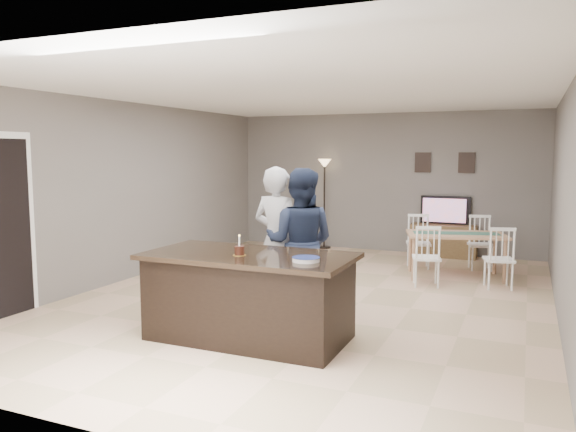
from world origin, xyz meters
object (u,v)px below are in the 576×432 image
at_px(kitchen_island, 249,296).
at_px(woman, 277,240).
at_px(plate_stack, 306,259).
at_px(man, 300,243).
at_px(tv_console, 443,241).
at_px(floor_lamp, 324,179).
at_px(television, 445,210).
at_px(birthday_cake, 239,250).
at_px(dining_table, 456,241).

bearing_deg(kitchen_island, woman, 97.54).
xyz_separation_m(woman, plate_stack, (0.83, -1.16, 0.04)).
height_order(man, plate_stack, man).
bearing_deg(tv_console, floor_lamp, 179.52).
xyz_separation_m(television, birthday_cake, (-1.25, -5.76, 0.09)).
height_order(kitchen_island, man, man).
bearing_deg(dining_table, woman, -136.74).
relative_size(television, plate_stack, 3.38).
distance_m(tv_console, plate_stack, 5.78).
height_order(tv_console, plate_stack, plate_stack).
xyz_separation_m(kitchen_island, birthday_cake, (-0.05, -0.12, 0.50)).
relative_size(birthday_cake, plate_stack, 0.78).
xyz_separation_m(birthday_cake, floor_lamp, (-1.12, 5.71, 0.45)).
height_order(birthday_cake, dining_table, birthday_cake).
bearing_deg(plate_stack, birthday_cake, 177.30).
relative_size(woman, man, 1.01).
bearing_deg(television, dining_table, 103.22).
xyz_separation_m(television, dining_table, (0.42, -1.79, -0.29)).
xyz_separation_m(man, floor_lamp, (-1.33, 4.60, 0.52)).
height_order(tv_console, birthday_cake, birthday_cake).
height_order(kitchen_island, tv_console, kitchen_island).
bearing_deg(floor_lamp, television, 1.21).
bearing_deg(floor_lamp, man, -73.86).
bearing_deg(man, television, -111.24).
relative_size(kitchen_island, plate_stack, 7.96).
xyz_separation_m(television, plate_stack, (-0.51, -5.80, 0.06)).
relative_size(dining_table, floor_lamp, 1.09).
bearing_deg(plate_stack, man, 114.65).
height_order(woman, plate_stack, woman).
bearing_deg(dining_table, tv_console, 88.57).
height_order(television, floor_lamp, floor_lamp).
bearing_deg(woman, television, -96.04).
xyz_separation_m(plate_stack, dining_table, (0.93, 4.01, -0.35)).
height_order(kitchen_island, plate_stack, plate_stack).
bearing_deg(man, dining_table, -125.62).
bearing_deg(plate_stack, dining_table, 77.00).
bearing_deg(television, tv_console, 90.00).
bearing_deg(birthday_cake, woman, 94.47).
distance_m(television, plate_stack, 5.82).
height_order(tv_console, dining_table, dining_table).
bearing_deg(television, man, 77.45).
height_order(plate_stack, floor_lamp, floor_lamp).
xyz_separation_m(tv_console, dining_table, (0.42, -1.72, 0.27)).
xyz_separation_m(kitchen_island, floor_lamp, (-1.16, 5.59, 0.95)).
distance_m(kitchen_island, woman, 1.10).
distance_m(tv_console, floor_lamp, 2.61).
height_order(man, birthday_cake, man).
bearing_deg(dining_table, plate_stack, -118.17).
distance_m(television, floor_lamp, 2.42).
relative_size(man, birthday_cake, 8.35).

